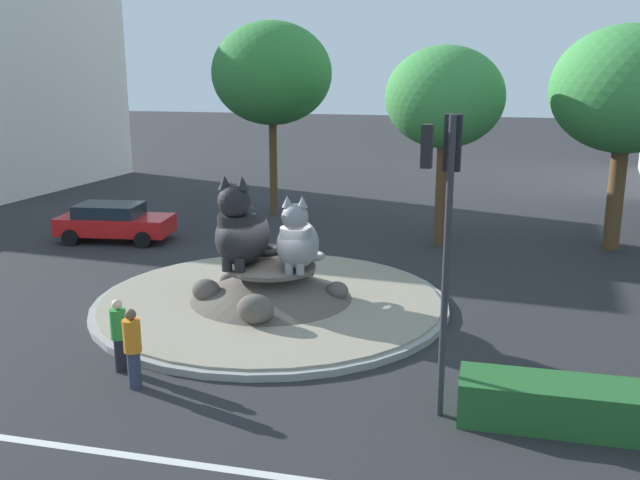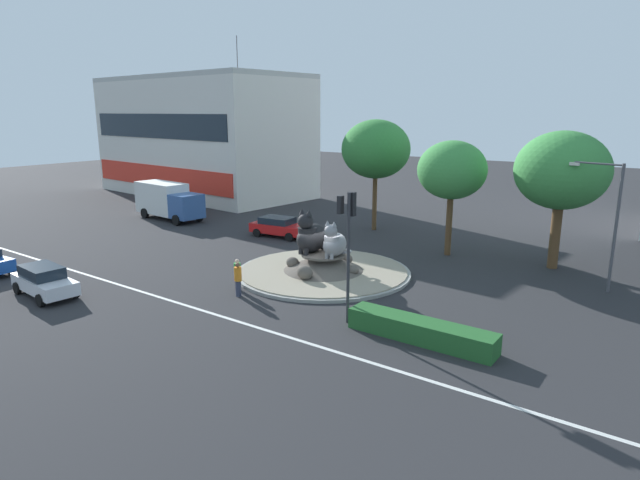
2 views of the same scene
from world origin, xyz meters
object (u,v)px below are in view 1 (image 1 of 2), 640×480
Objects in this scene: cat_statue_black at (242,232)px; traffic_light_mast at (445,203)px; broadleaf_tree_behind_island at (272,74)px; second_tree_near_tower at (627,90)px; pedestrian_green_shirt at (119,334)px; cat_statue_grey at (298,241)px; third_tree_left at (445,98)px; pedestrian_orange_shirt at (133,347)px; sedan_on_far_lane at (114,221)px.

cat_statue_black is 0.45× the size of traffic_light_mast.
broadleaf_tree_behind_island reaches higher than cat_statue_black.
pedestrian_green_shirt is at bearing -131.33° from second_tree_near_tower.
cat_statue_grey reaches higher than pedestrian_green_shirt.
third_tree_left is 4.19× the size of pedestrian_orange_shirt.
third_tree_left is 15.92m from pedestrian_orange_shirt.
traffic_light_mast is 1.29× the size of sedan_on_far_lane.
second_tree_near_tower reaches higher than pedestrian_orange_shirt.
broadleaf_tree_behind_island is 1.06× the size of second_tree_near_tower.
cat_statue_grey is 0.37× the size of traffic_light_mast.
cat_statue_black is at bearing -120.54° from third_tree_left.
second_tree_near_tower reaches higher than cat_statue_black.
third_tree_left is at bearing 22.08° from pedestrian_green_shirt.
broadleaf_tree_behind_island reaches higher than pedestrian_orange_shirt.
third_tree_left is at bearing 4.26° from sedan_on_far_lane.
second_tree_near_tower is at bearing -18.95° from traffic_light_mast.
second_tree_near_tower is at bearing 5.42° from pedestrian_green_shirt.
broadleaf_tree_behind_island is 18.39m from pedestrian_green_shirt.
pedestrian_orange_shirt reaches higher than sedan_on_far_lane.
pedestrian_green_shirt is 0.38× the size of sedan_on_far_lane.
broadleaf_tree_behind_island is (-2.94, 12.46, 4.25)m from cat_statue_black.
broadleaf_tree_behind_island is 4.86× the size of pedestrian_orange_shirt.
pedestrian_orange_shirt is at bearing -82.22° from broadleaf_tree_behind_island.
broadleaf_tree_behind_island is 19.11m from pedestrian_orange_shirt.
traffic_light_mast is at bearing -46.56° from sedan_on_far_lane.
cat_statue_black is at bearing 50.32° from traffic_light_mast.
pedestrian_green_shirt is at bearing -114.67° from third_tree_left.
third_tree_left is at bearing -26.29° from broadleaf_tree_behind_island.
traffic_light_mast is 0.72× the size of second_tree_near_tower.
pedestrian_orange_shirt is at bearing -128.40° from second_tree_near_tower.
cat_statue_black is at bearing -76.72° from broadleaf_tree_behind_island.
pedestrian_orange_shirt is (2.48, -18.13, -5.50)m from broadleaf_tree_behind_island.
third_tree_left is (-0.98, 13.78, 1.32)m from traffic_light_mast.
second_tree_near_tower is 19.85m from pedestrian_orange_shirt.
second_tree_near_tower is 4.59× the size of pedestrian_orange_shirt.
broadleaf_tree_behind_island is (-8.95, 17.72, 2.13)m from traffic_light_mast.
broadleaf_tree_behind_island is at bearing 47.19° from sedan_on_far_lane.
sedan_on_far_lane is (-12.63, -2.47, -4.85)m from third_tree_left.
second_tree_near_tower is 20.03m from sedan_on_far_lane.
traffic_light_mast is 15.72m from second_tree_near_tower.
third_tree_left is 1.64× the size of sedan_on_far_lane.
sedan_on_far_lane is (-9.26, 6.06, -1.23)m from cat_statue_grey.
second_tree_near_tower is at bearing 126.29° from cat_statue_grey.
cat_statue_grey is 11.13m from sedan_on_far_lane.
cat_statue_black is 13.49m from broadleaf_tree_behind_island.
sedan_on_far_lane is at bearing 51.76° from traffic_light_mast.
sedan_on_far_lane is at bearing 76.93° from pedestrian_green_shirt.
pedestrian_orange_shirt is (-11.94, -15.06, -4.99)m from second_tree_near_tower.
broadleaf_tree_behind_island is 9.73m from sedan_on_far_lane.
third_tree_left is 4.37× the size of pedestrian_green_shirt.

